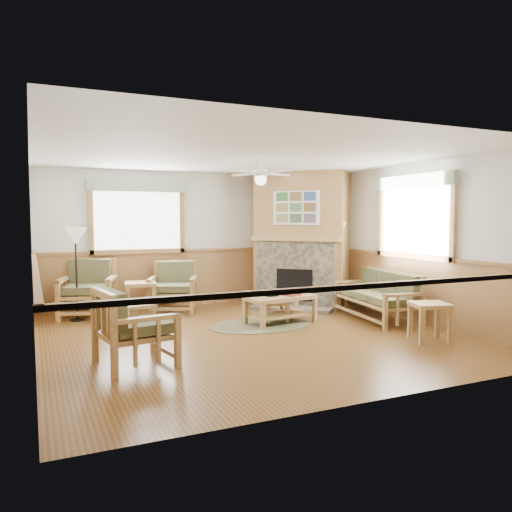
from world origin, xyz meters
name	(u,v)px	position (x,y,z in m)	size (l,w,h in m)	color
floor	(251,336)	(0.00, 0.00, -0.01)	(6.00, 6.00, 0.01)	brown
ceiling	(251,156)	(0.00, 0.00, 2.70)	(6.00, 6.00, 0.01)	white
wall_back	(192,239)	(0.00, 3.00, 1.35)	(6.00, 0.02, 2.70)	silver
wall_front	(378,263)	(0.00, -3.00, 1.35)	(6.00, 0.02, 2.70)	silver
wall_left	(32,252)	(-3.00, 0.00, 1.35)	(0.02, 6.00, 2.70)	silver
wall_right	(408,243)	(3.00, 0.00, 1.35)	(0.02, 6.00, 2.70)	silver
wainscot	(251,299)	(0.00, 0.00, 0.55)	(6.00, 6.00, 1.10)	olive
fireplace	(302,239)	(2.05, 2.05, 1.35)	(2.20, 2.20, 2.70)	olive
window_back	(137,179)	(-1.10, 2.96, 2.53)	(1.90, 0.16, 1.50)	white
window_right	(416,174)	(2.96, -0.20, 2.53)	(0.16, 1.90, 1.50)	white
ceiling_fan	(261,162)	(0.30, 0.30, 2.66)	(1.24, 1.24, 0.36)	white
sofa	(376,295)	(2.48, 0.20, 0.42)	(0.76, 1.84, 0.85)	#A7844E
armchair_back_left	(88,288)	(-2.10, 2.55, 0.51)	(0.92, 0.92, 1.03)	#A7844E
armchair_back_right	(173,287)	(-0.58, 2.36, 0.48)	(0.85, 0.85, 0.95)	#A7844E
armchair_left	(135,326)	(-1.89, -0.81, 0.47)	(0.83, 0.83, 0.94)	#A7844E
coffee_table	(280,309)	(0.81, 0.60, 0.24)	(1.18, 0.59, 0.47)	#A7844E
end_table_chairs	(141,299)	(-1.21, 2.26, 0.31)	(0.55, 0.53, 0.61)	#A7844E
end_table_sofa	(430,322)	(2.21, -1.39, 0.28)	(0.50, 0.48, 0.56)	#A7844E
footstool	(275,311)	(0.78, 0.76, 0.18)	(0.41, 0.41, 0.36)	#A7844E
braided_rug	(261,325)	(0.43, 0.56, 0.01)	(1.76, 1.76, 0.01)	brown
floor_lamp_left	(76,274)	(-2.31, 2.24, 0.81)	(0.37, 0.37, 1.63)	black
floor_lamp_right	(336,266)	(2.42, 1.35, 0.85)	(0.39, 0.39, 1.70)	black
book_red	(290,294)	(0.96, 0.55, 0.50)	(0.22, 0.30, 0.03)	maroon
book_dark	(271,294)	(0.66, 0.67, 0.50)	(0.20, 0.27, 0.03)	black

